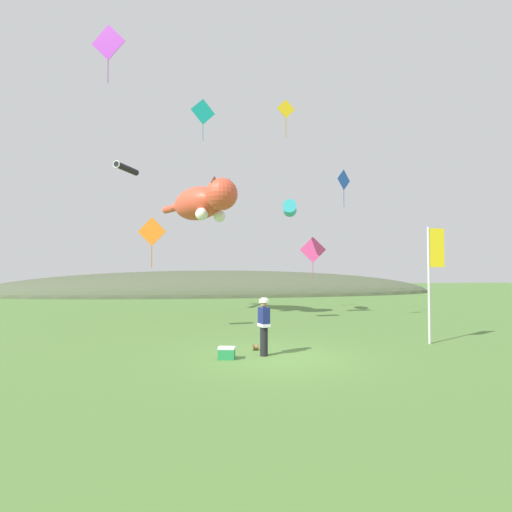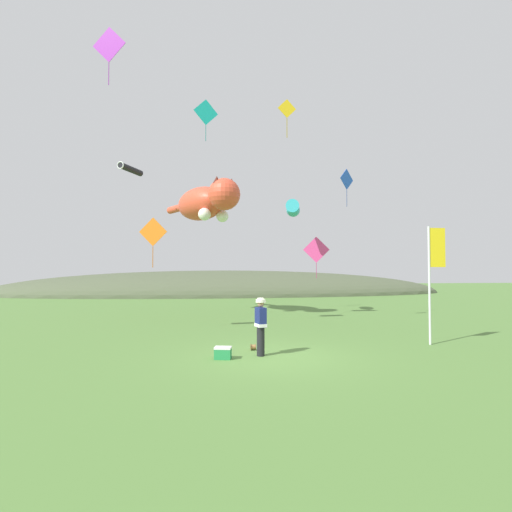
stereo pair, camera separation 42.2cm
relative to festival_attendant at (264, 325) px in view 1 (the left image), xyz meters
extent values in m
plane|color=#517A38|center=(0.35, -0.20, -0.95)|extent=(120.00, 120.00, 0.00)
ellipsoid|color=#4C563D|center=(0.35, 31.72, -0.95)|extent=(49.64, 14.86, 5.08)
cylinder|color=black|center=(0.00, 0.00, -0.51)|extent=(0.24, 0.24, 0.88)
cube|color=navy|center=(0.00, 0.00, 0.23)|extent=(0.33, 0.45, 0.60)
cube|color=white|center=(0.00, 0.00, -0.01)|extent=(0.35, 0.47, 0.10)
sphere|color=tan|center=(0.00, 0.00, 0.64)|extent=(0.20, 0.20, 0.20)
cylinder|color=silver|center=(0.00, 0.00, 0.73)|extent=(0.30, 0.30, 0.09)
cylinder|color=silver|center=(0.00, 0.00, 0.79)|extent=(0.20, 0.20, 0.07)
cylinder|color=olive|center=(-0.12, 0.88, -0.85)|extent=(0.15, 0.16, 0.16)
cylinder|color=brown|center=(-0.20, 0.88, -0.85)|extent=(0.01, 0.21, 0.21)
cylinder|color=brown|center=(-0.05, 0.88, -0.85)|extent=(0.02, 0.21, 0.21)
cube|color=#268C4C|center=(-1.17, -0.27, -0.80)|extent=(0.54, 0.42, 0.30)
cube|color=white|center=(-1.17, -0.27, -0.62)|extent=(0.55, 0.43, 0.06)
cylinder|color=silver|center=(6.20, 1.05, 1.14)|extent=(0.08, 0.08, 4.19)
cube|color=yellow|center=(6.52, 1.05, 2.48)|extent=(0.60, 0.03, 1.40)
ellipsoid|color=#E04C33|center=(-1.93, 11.32, 5.55)|extent=(3.87, 4.56, 1.93)
ellipsoid|color=white|center=(-1.83, 11.15, 5.21)|extent=(2.33, 2.86, 1.06)
sphere|color=#E04C33|center=(-0.67, 9.16, 5.75)|extent=(1.73, 1.73, 1.73)
cone|color=#4E1A11|center=(-0.26, 9.40, 6.38)|extent=(0.84, 0.84, 0.58)
cone|color=#4E1A11|center=(-1.08, 8.92, 6.38)|extent=(0.84, 0.84, 0.58)
sphere|color=white|center=(-0.71, 10.39, 4.73)|extent=(0.69, 0.69, 0.69)
sphere|color=white|center=(-1.72, 9.80, 4.73)|extent=(0.69, 0.69, 0.69)
cylinder|color=#E04C33|center=(-3.48, 13.98, 5.65)|extent=(1.47, 2.06, 0.46)
ellipsoid|color=#33B2CC|center=(3.45, 10.66, 5.18)|extent=(1.27, 2.22, 0.74)
cone|color=#33B2CC|center=(3.11, 9.31, 5.18)|extent=(0.88, 0.84, 0.74)
cone|color=#33B2CC|center=(3.47, 10.72, 5.50)|extent=(0.42, 0.42, 0.34)
sphere|color=black|center=(3.87, 11.25, 5.24)|extent=(0.17, 0.17, 0.17)
cylinder|color=black|center=(-5.98, 11.57, 7.52)|extent=(1.14, 1.98, 0.36)
torus|color=white|center=(-6.39, 10.65, 7.52)|extent=(0.42, 0.23, 0.44)
cube|color=#19BFBF|center=(-1.67, 9.90, 10.46)|extent=(1.37, 0.53, 1.46)
cylinder|color=black|center=(-1.67, 9.91, 10.46)|extent=(0.92, 0.36, 0.02)
cube|color=#118585|center=(-1.67, 9.90, 9.28)|extent=(0.03, 0.02, 0.90)
cube|color=purple|center=(-5.44, 3.66, 10.46)|extent=(1.34, 0.46, 1.41)
cylinder|color=black|center=(-5.44, 3.68, 10.46)|extent=(0.90, 0.31, 0.02)
cube|color=#6B1A7C|center=(-5.44, 3.66, 9.31)|extent=(0.03, 0.02, 0.90)
cube|color=orange|center=(-3.89, 5.10, 3.30)|extent=(1.20, 0.29, 1.23)
cylinder|color=black|center=(-3.89, 5.11, 3.30)|extent=(0.81, 0.20, 0.02)
cube|color=#A95011|center=(-3.89, 5.10, 2.23)|extent=(0.03, 0.01, 0.90)
cube|color=yellow|center=(1.95, 5.23, 8.96)|extent=(0.86, 0.09, 0.86)
cylinder|color=black|center=(1.95, 5.24, 8.96)|extent=(0.58, 0.07, 0.02)
cube|color=#A98511|center=(1.95, 5.23, 8.08)|extent=(0.03, 0.01, 0.90)
cube|color=blue|center=(5.76, 8.00, 6.49)|extent=(0.94, 0.63, 1.12)
cylinder|color=black|center=(5.76, 8.01, 6.49)|extent=(0.64, 0.43, 0.02)
cube|color=#1A3E97|center=(5.76, 8.00, 5.48)|extent=(0.03, 0.02, 0.90)
cube|color=#E53F8C|center=(4.78, 10.44, 2.86)|extent=(1.50, 0.38, 1.54)
cylinder|color=black|center=(4.78, 10.46, 2.86)|extent=(1.01, 0.26, 0.02)
cube|color=#A02C62|center=(4.78, 10.44, 1.64)|extent=(0.03, 0.01, 0.90)
camera|label=1|loc=(-2.16, -12.14, 1.70)|focal=28.00mm
camera|label=2|loc=(-1.74, -12.20, 1.70)|focal=28.00mm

